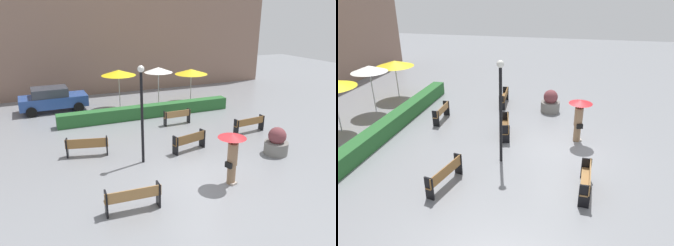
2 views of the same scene
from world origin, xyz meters
TOP-DOWN VIEW (x-y plane):
  - ground_plane at (0.00, 0.00)m, footprint 60.00×60.00m
  - bench_back_row at (1.69, 6.45)m, footprint 1.62×0.36m
  - bench_far_left at (-3.85, 4.05)m, footprint 1.88×0.74m
  - bench_far_right at (4.69, 3.70)m, footprint 1.88×0.51m
  - bench_near_left at (-3.21, -0.87)m, footprint 1.87×0.47m
  - bench_mid_center at (0.65, 2.77)m, footprint 1.76×0.74m
  - pedestrian_with_umbrella at (0.70, -0.56)m, footprint 1.04×1.04m
  - planter_pot at (4.14, 0.94)m, footprint 1.06×1.06m
  - lamp_post at (-1.73, 2.49)m, footprint 0.28×0.28m
  - patio_umbrella_yellow at (-0.51, 10.87)m, footprint 2.24×2.24m
  - patio_umbrella_white at (2.18, 10.67)m, footprint 1.93×1.93m
  - patio_umbrella_yellow_far at (4.62, 10.57)m, footprint 2.29×2.29m
  - hedge_strip at (0.60, 8.40)m, footprint 10.79×0.70m
  - building_facade at (0.00, 16.00)m, footprint 28.00×1.20m
  - parked_car at (-4.68, 12.01)m, footprint 4.23×2.04m

SIDE VIEW (x-z plane):
  - ground_plane at x=0.00m, z-range 0.00..0.00m
  - hedge_strip at x=0.60m, z-range 0.00..0.75m
  - bench_back_row at x=1.69m, z-range 0.09..0.93m
  - bench_far_right at x=4.69m, z-range 0.09..0.94m
  - bench_far_left at x=-3.85m, z-range 0.09..0.95m
  - bench_mid_center at x=0.65m, z-range 0.08..0.96m
  - bench_near_left at x=-3.21m, z-range 0.09..0.95m
  - planter_pot at x=4.14m, z-range -0.09..1.19m
  - parked_car at x=-4.68m, z-range 0.03..1.60m
  - pedestrian_with_umbrella at x=0.70m, z-range 0.34..2.38m
  - patio_umbrella_yellow_far at x=4.62m, z-range 1.00..3.37m
  - patio_umbrella_yellow at x=-0.51m, z-range 1.12..3.72m
  - patio_umbrella_white at x=2.18m, z-range 1.14..3.78m
  - lamp_post at x=-1.73m, z-range 0.45..4.64m
  - building_facade at x=0.00m, z-range 0.00..8.84m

